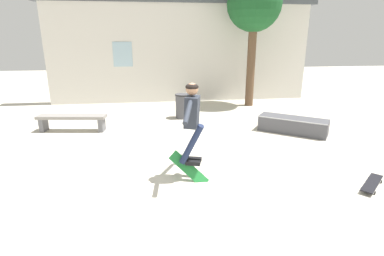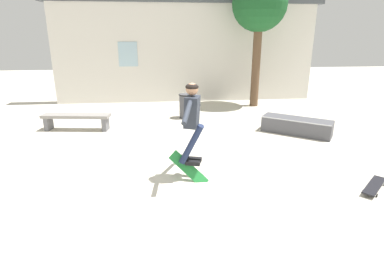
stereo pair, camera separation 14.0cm
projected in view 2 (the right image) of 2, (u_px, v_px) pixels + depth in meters
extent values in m
plane|color=beige|center=(227.00, 187.00, 5.13)|extent=(40.00, 40.00, 0.00)
cube|color=beige|center=(187.00, 54.00, 11.62)|extent=(10.03, 0.40, 3.66)
cube|color=#99B7C6|center=(128.00, 54.00, 11.19)|extent=(0.70, 0.02, 0.90)
cylinder|color=brown|center=(256.00, 67.00, 10.79)|extent=(0.30, 0.30, 2.85)
sphere|color=#194C23|center=(260.00, 3.00, 10.17)|extent=(1.88, 1.88, 1.88)
cube|color=gray|center=(76.00, 116.00, 8.17)|extent=(1.87, 0.63, 0.08)
cube|color=slate|center=(48.00, 123.00, 8.26)|extent=(0.16, 0.34, 0.36)
cube|color=slate|center=(105.00, 124.00, 8.21)|extent=(0.16, 0.34, 0.36)
cube|color=#4C4C51|center=(297.00, 126.00, 7.91)|extent=(1.72, 1.49, 0.42)
cube|color=#B7B7BC|center=(295.00, 121.00, 7.63)|extent=(1.41, 1.08, 0.02)
cylinder|color=#47474C|center=(186.00, 106.00, 9.41)|extent=(0.43, 0.43, 0.76)
torus|color=black|center=(186.00, 95.00, 9.30)|extent=(0.47, 0.47, 0.04)
cube|color=#282D38|center=(192.00, 112.00, 5.10)|extent=(0.33, 0.40, 0.54)
sphere|color=#A37556|center=(192.00, 89.00, 4.99)|extent=(0.26, 0.26, 0.21)
ellipsoid|color=black|center=(192.00, 87.00, 4.98)|extent=(0.28, 0.28, 0.12)
cylinder|color=#1E2847|center=(193.00, 142.00, 5.35)|extent=(0.41, 0.32, 0.72)
cube|color=black|center=(195.00, 159.00, 5.44)|extent=(0.28, 0.17, 0.07)
cylinder|color=#1E2847|center=(191.00, 145.00, 5.19)|extent=(0.46, 0.14, 0.72)
cube|color=black|center=(193.00, 163.00, 5.28)|extent=(0.28, 0.17, 0.07)
cylinder|color=#282D38|center=(196.00, 102.00, 5.44)|extent=(0.24, 0.56, 0.31)
cylinder|color=#282D38|center=(187.00, 112.00, 4.71)|extent=(0.24, 0.56, 0.31)
cube|color=#237F38|center=(189.00, 169.00, 5.31)|extent=(0.71, 0.32, 0.64)
cylinder|color=silver|center=(203.00, 174.00, 5.37)|extent=(0.05, 0.07, 0.07)
cylinder|color=silver|center=(195.00, 183.00, 5.34)|extent=(0.05, 0.07, 0.07)
cylinder|color=silver|center=(182.00, 155.00, 5.38)|extent=(0.05, 0.07, 0.07)
cylinder|color=silver|center=(174.00, 164.00, 5.35)|extent=(0.05, 0.07, 0.07)
cube|color=black|center=(374.00, 185.00, 5.04)|extent=(0.76, 0.70, 0.02)
cylinder|color=black|center=(371.00, 181.00, 5.30)|extent=(0.05, 0.05, 0.05)
cylinder|color=black|center=(384.00, 184.00, 5.17)|extent=(0.05, 0.05, 0.05)
cylinder|color=black|center=(363.00, 191.00, 4.94)|extent=(0.05, 0.05, 0.05)
cylinder|color=black|center=(377.00, 195.00, 4.80)|extent=(0.05, 0.05, 0.05)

